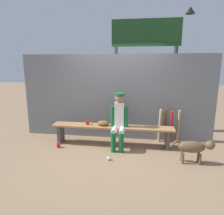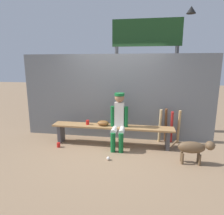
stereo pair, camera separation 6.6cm
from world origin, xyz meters
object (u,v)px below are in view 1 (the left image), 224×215
at_px(cup_on_bench, 87,122).
at_px(dog, 195,147).
at_px(scoreboard, 148,48).
at_px(cup_on_ground, 58,145).
at_px(bat_wood_dark, 165,125).
at_px(bat_wood_natural, 160,126).
at_px(baseball_glove, 103,123).
at_px(bat_aluminum_red, 171,127).
at_px(player_seated, 119,119).
at_px(baseball, 109,158).
at_px(dugout_bench, 112,130).
at_px(bat_wood_tan, 178,126).

relative_size(cup_on_bench, dog, 0.13).
bearing_deg(scoreboard, cup_on_ground, -140.41).
bearing_deg(scoreboard, bat_wood_dark, -62.88).
bearing_deg(bat_wood_natural, dog, -59.70).
height_order(baseball_glove, bat_aluminum_red, bat_aluminum_red).
xyz_separation_m(bat_wood_dark, dog, (0.46, -1.06, -0.11)).
relative_size(cup_on_ground, dog, 0.13).
height_order(player_seated, dog, player_seated).
relative_size(bat_wood_natural, dog, 1.02).
bearing_deg(baseball, bat_aluminum_red, 39.84).
distance_m(player_seated, scoreboard, 2.29).
bearing_deg(baseball_glove, cup_on_ground, -161.28).
xyz_separation_m(dugout_bench, scoreboard, (0.81, 1.34, 1.97)).
distance_m(bat_aluminum_red, bat_wood_tan, 0.18).
relative_size(bat_wood_natural, bat_aluminum_red, 1.02).
xyz_separation_m(player_seated, bat_wood_tan, (1.43, 0.50, -0.27)).
relative_size(bat_wood_dark, baseball, 12.00).
xyz_separation_m(baseball, cup_on_bench, (-0.66, 0.80, 0.50)).
distance_m(bat_wood_tan, cup_on_ground, 2.95).
bearing_deg(bat_aluminum_red, dog, -72.31).
bearing_deg(player_seated, cup_on_bench, 171.52).
relative_size(baseball_glove, bat_wood_tan, 0.33).
bearing_deg(player_seated, bat_wood_natural, 26.10).
bearing_deg(baseball_glove, dugout_bench, 0.00).
bearing_deg(bat_wood_natural, dugout_bench, -162.22).
height_order(bat_wood_dark, cup_on_bench, bat_wood_dark).
bearing_deg(cup_on_ground, bat_wood_tan, 14.57).
bearing_deg(dugout_bench, bat_aluminum_red, 13.73).
bearing_deg(dog, bat_wood_tan, 97.85).
distance_m(baseball_glove, bat_wood_dark, 1.56).
bearing_deg(bat_wood_natural, player_seated, -153.90).
bearing_deg(baseball, scoreboard, 70.65).
bearing_deg(baseball_glove, scoreboard, 52.66).
relative_size(baseball_glove, cup_on_bench, 2.55).
bearing_deg(player_seated, cup_on_ground, -170.50).
bearing_deg(bat_wood_natural, bat_wood_tan, 3.14).
distance_m(bat_wood_dark, bat_wood_tan, 0.31).
relative_size(player_seated, bat_aluminum_red, 1.53).
xyz_separation_m(bat_wood_natural, bat_wood_tan, (0.45, 0.02, -0.00)).
relative_size(baseball_glove, cup_on_ground, 2.55).
relative_size(bat_wood_tan, baseball, 11.46).
distance_m(cup_on_bench, dog, 2.45).
relative_size(player_seated, bat_wood_tan, 1.52).
relative_size(dugout_bench, dog, 3.45).
height_order(bat_wood_dark, bat_wood_tan, bat_wood_dark).
bearing_deg(scoreboard, cup_on_bench, -136.70).
bearing_deg(bat_wood_natural, baseball, -133.20).
relative_size(bat_wood_natural, bat_wood_dark, 0.97).
xyz_separation_m(bat_wood_natural, dog, (0.60, -1.02, -0.09)).
distance_m(bat_wood_natural, dog, 1.19).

